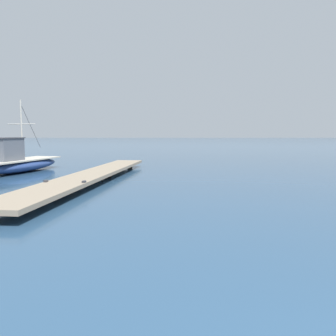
# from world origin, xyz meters

# --- Properties ---
(floating_dock) EXTENTS (3.25, 16.94, 0.53)m
(floating_dock) POSITION_xyz_m (-6.59, 15.33, 0.36)
(floating_dock) COLOR gray
(floating_dock) RESTS_ON ground
(fishing_boat_0) EXTENTS (3.60, 7.65, 4.51)m
(fishing_boat_0) POSITION_xyz_m (-12.31, 19.48, 0.61)
(fishing_boat_0) COLOR navy
(fishing_boat_0) RESTS_ON ground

